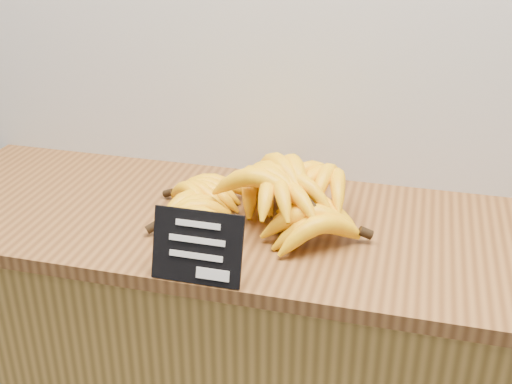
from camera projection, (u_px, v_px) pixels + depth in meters
name	position (u px, v px, depth m)	size (l,w,h in m)	color
counter_top	(262.00, 226.00, 1.38)	(1.57, 0.54, 0.03)	brown
chalkboard_sign	(197.00, 247.00, 1.14)	(0.17, 0.01, 0.13)	black
banana_pile	(270.00, 196.00, 1.35)	(0.48, 0.41, 0.13)	#FFBE0A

